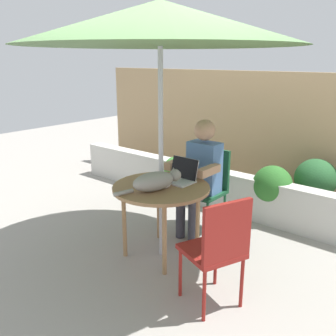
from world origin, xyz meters
TOP-DOWN VIEW (x-y plane):
  - ground_plane at (0.00, 0.00)m, footprint 14.00×14.00m
  - fence_back at (0.00, 2.17)m, footprint 5.74×0.08m
  - planter_wall_low at (0.00, 1.34)m, footprint 5.16×0.20m
  - patio_table at (0.00, 0.00)m, footprint 0.90×0.90m
  - patio_umbrella at (0.00, 0.00)m, footprint 2.39×2.39m
  - chair_occupied at (0.00, 0.79)m, footprint 0.40×0.40m
  - chair_empty at (0.84, -0.34)m, footprint 0.52×0.52m
  - person_seated at (0.00, 0.63)m, footprint 0.48×0.48m
  - laptop at (0.05, 0.24)m, footprint 0.30×0.26m
  - cat at (0.04, -0.11)m, footprint 0.32×0.62m
  - potted_plant_near_fence at (-0.86, 1.32)m, footprint 0.35×0.35m
  - potted_plant_by_chair at (0.83, 1.80)m, footprint 0.48×0.48m
  - potted_plant_corner at (0.47, 1.41)m, footprint 0.45×0.45m

SIDE VIEW (x-z plane):
  - ground_plane at x=0.00m, z-range 0.00..0.00m
  - planter_wall_low at x=0.00m, z-range 0.00..0.50m
  - potted_plant_near_fence at x=-0.86m, z-range 0.01..0.58m
  - potted_plant_corner at x=0.47m, z-range 0.05..0.71m
  - potted_plant_by_chair at x=0.83m, z-range 0.05..0.77m
  - chair_occupied at x=0.00m, z-range 0.08..0.98m
  - chair_empty at x=0.84m, z-range 0.08..0.98m
  - patio_table at x=0.00m, z-range 0.28..0.99m
  - person_seated at x=0.00m, z-range 0.08..1.32m
  - laptop at x=0.05m, z-range 0.66..0.87m
  - cat at x=0.04m, z-range 0.70..0.87m
  - fence_back at x=0.00m, z-range 0.00..1.68m
  - patio_umbrella at x=0.00m, z-range 0.97..3.26m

